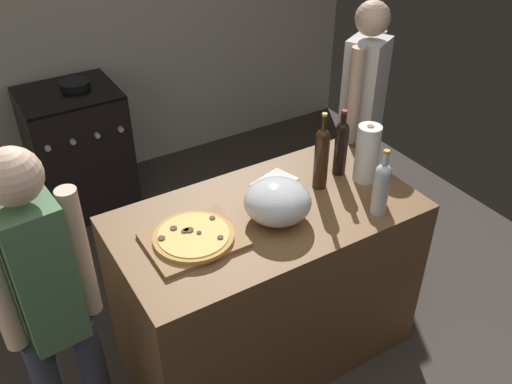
{
  "coord_description": "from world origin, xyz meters",
  "views": [
    {
      "loc": [
        -1.06,
        -0.95,
        2.44
      ],
      "look_at": [
        0.05,
        0.87,
        0.97
      ],
      "focal_mm": 38.95,
      "sensor_mm": 36.0,
      "label": 1
    }
  ],
  "objects_px": {
    "wine_bottle_clear": "(341,145)",
    "mixing_bowl": "(278,202)",
    "wine_bottle_dark": "(381,186)",
    "wine_bottle_green": "(322,156)",
    "pizza": "(193,236)",
    "person_in_stripes": "(52,310)",
    "paper_towel_roll": "(367,154)",
    "person_in_red": "(361,116)",
    "stove": "(79,150)"
  },
  "relations": [
    {
      "from": "pizza",
      "to": "person_in_red",
      "type": "xyz_separation_m",
      "value": [
        1.37,
        0.53,
        -0.02
      ]
    },
    {
      "from": "paper_towel_roll",
      "to": "person_in_stripes",
      "type": "relative_size",
      "value": 0.19
    },
    {
      "from": "wine_bottle_green",
      "to": "person_in_stripes",
      "type": "xyz_separation_m",
      "value": [
        -1.33,
        -0.13,
        -0.18
      ]
    },
    {
      "from": "pizza",
      "to": "wine_bottle_dark",
      "type": "height_order",
      "value": "wine_bottle_dark"
    },
    {
      "from": "mixing_bowl",
      "to": "person_in_red",
      "type": "relative_size",
      "value": 0.19
    },
    {
      "from": "wine_bottle_dark",
      "to": "pizza",
      "type": "bearing_deg",
      "value": 163.07
    },
    {
      "from": "stove",
      "to": "person_in_red",
      "type": "bearing_deg",
      "value": -43.37
    },
    {
      "from": "wine_bottle_clear",
      "to": "person_in_stripes",
      "type": "distance_m",
      "value": 1.51
    },
    {
      "from": "paper_towel_roll",
      "to": "person_in_stripes",
      "type": "height_order",
      "value": "person_in_stripes"
    },
    {
      "from": "mixing_bowl",
      "to": "wine_bottle_dark",
      "type": "height_order",
      "value": "wine_bottle_dark"
    },
    {
      "from": "wine_bottle_clear",
      "to": "wine_bottle_green",
      "type": "distance_m",
      "value": 0.17
    },
    {
      "from": "pizza",
      "to": "wine_bottle_clear",
      "type": "bearing_deg",
      "value": 7.28
    },
    {
      "from": "stove",
      "to": "person_in_stripes",
      "type": "bearing_deg",
      "value": -107.01
    },
    {
      "from": "paper_towel_roll",
      "to": "stove",
      "type": "distance_m",
      "value": 2.18
    },
    {
      "from": "wine_bottle_dark",
      "to": "wine_bottle_green",
      "type": "relative_size",
      "value": 0.83
    },
    {
      "from": "wine_bottle_clear",
      "to": "wine_bottle_green",
      "type": "bearing_deg",
      "value": -162.81
    },
    {
      "from": "pizza",
      "to": "mixing_bowl",
      "type": "distance_m",
      "value": 0.4
    },
    {
      "from": "mixing_bowl",
      "to": "paper_towel_roll",
      "type": "distance_m",
      "value": 0.55
    },
    {
      "from": "pizza",
      "to": "person_in_stripes",
      "type": "xyz_separation_m",
      "value": [
        -0.62,
        -0.07,
        -0.04
      ]
    },
    {
      "from": "mixing_bowl",
      "to": "paper_towel_roll",
      "type": "relative_size",
      "value": 1.01
    },
    {
      "from": "mixing_bowl",
      "to": "stove",
      "type": "distance_m",
      "value": 2.02
    },
    {
      "from": "person_in_red",
      "to": "paper_towel_roll",
      "type": "bearing_deg",
      "value": -129.05
    },
    {
      "from": "mixing_bowl",
      "to": "wine_bottle_green",
      "type": "relative_size",
      "value": 0.76
    },
    {
      "from": "paper_towel_roll",
      "to": "person_in_stripes",
      "type": "xyz_separation_m",
      "value": [
        -1.56,
        -0.07,
        -0.16
      ]
    },
    {
      "from": "paper_towel_roll",
      "to": "person_in_red",
      "type": "height_order",
      "value": "person_in_red"
    },
    {
      "from": "wine_bottle_clear",
      "to": "wine_bottle_green",
      "type": "xyz_separation_m",
      "value": [
        -0.16,
        -0.05,
        0.01
      ]
    },
    {
      "from": "wine_bottle_dark",
      "to": "stove",
      "type": "xyz_separation_m",
      "value": [
        -0.84,
        2.1,
        -0.61
      ]
    },
    {
      "from": "mixing_bowl",
      "to": "wine_bottle_dark",
      "type": "xyz_separation_m",
      "value": [
        0.42,
        -0.2,
        0.05
      ]
    },
    {
      "from": "person_in_red",
      "to": "wine_bottle_clear",
      "type": "bearing_deg",
      "value": -140.19
    },
    {
      "from": "stove",
      "to": "person_in_stripes",
      "type": "relative_size",
      "value": 0.59
    },
    {
      "from": "pizza",
      "to": "person_in_stripes",
      "type": "relative_size",
      "value": 0.22
    },
    {
      "from": "person_in_stripes",
      "to": "paper_towel_roll",
      "type": "bearing_deg",
      "value": 2.58
    },
    {
      "from": "paper_towel_roll",
      "to": "wine_bottle_dark",
      "type": "bearing_deg",
      "value": -117.46
    },
    {
      "from": "person_in_stripes",
      "to": "wine_bottle_clear",
      "type": "bearing_deg",
      "value": 6.97
    },
    {
      "from": "wine_bottle_dark",
      "to": "wine_bottle_green",
      "type": "bearing_deg",
      "value": 108.12
    },
    {
      "from": "mixing_bowl",
      "to": "person_in_stripes",
      "type": "height_order",
      "value": "person_in_stripes"
    },
    {
      "from": "pizza",
      "to": "person_in_red",
      "type": "relative_size",
      "value": 0.22
    },
    {
      "from": "pizza",
      "to": "person_in_stripes",
      "type": "bearing_deg",
      "value": -173.46
    },
    {
      "from": "stove",
      "to": "person_in_red",
      "type": "relative_size",
      "value": 0.59
    },
    {
      "from": "mixing_bowl",
      "to": "wine_bottle_clear",
      "type": "height_order",
      "value": "wine_bottle_clear"
    },
    {
      "from": "paper_towel_roll",
      "to": "person_in_red",
      "type": "distance_m",
      "value": 0.7
    },
    {
      "from": "mixing_bowl",
      "to": "pizza",
      "type": "bearing_deg",
      "value": 173.28
    },
    {
      "from": "stove",
      "to": "person_in_red",
      "type": "xyz_separation_m",
      "value": [
        1.4,
        -1.32,
        0.47
      ]
    },
    {
      "from": "wine_bottle_dark",
      "to": "wine_bottle_clear",
      "type": "relative_size",
      "value": 0.94
    },
    {
      "from": "wine_bottle_green",
      "to": "wine_bottle_dark",
      "type": "bearing_deg",
      "value": -71.88
    },
    {
      "from": "wine_bottle_clear",
      "to": "mixing_bowl",
      "type": "bearing_deg",
      "value": -161.66
    },
    {
      "from": "stove",
      "to": "wine_bottle_clear",
      "type": "bearing_deg",
      "value": -62.68
    },
    {
      "from": "mixing_bowl",
      "to": "wine_bottle_clear",
      "type": "distance_m",
      "value": 0.5
    },
    {
      "from": "stove",
      "to": "wine_bottle_green",
      "type": "bearing_deg",
      "value": -67.48
    },
    {
      "from": "wine_bottle_green",
      "to": "person_in_stripes",
      "type": "relative_size",
      "value": 0.25
    }
  ]
}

